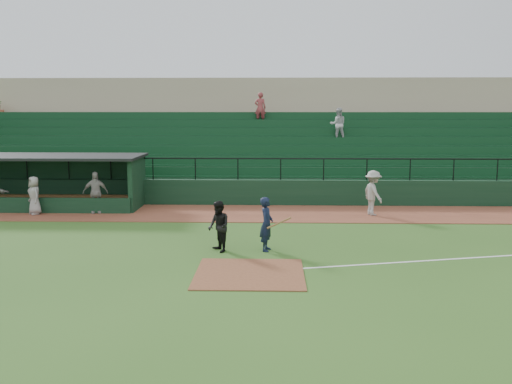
{
  "coord_description": "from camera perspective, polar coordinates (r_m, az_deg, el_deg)",
  "views": [
    {
      "loc": [
        0.63,
        -16.21,
        4.58
      ],
      "look_at": [
        0.0,
        5.0,
        1.4
      ],
      "focal_mm": 39.93,
      "sensor_mm": 36.0,
      "label": 1
    }
  ],
  "objects": [
    {
      "name": "warning_track",
      "position": [
        24.65,
        0.21,
        -2.15
      ],
      "size": [
        40.0,
        4.0,
        0.03
      ],
      "primitive_type": "cube",
      "color": "brown",
      "rests_on": "ground"
    },
    {
      "name": "dugout_player_b",
      "position": [
        26.02,
        -21.32,
        -0.32
      ],
      "size": [
        0.92,
        0.94,
        1.63
      ],
      "primitive_type": "imported",
      "rotation": [
        0.0,
        0.0,
        -0.85
      ],
      "color": "#99938F",
      "rests_on": "warning_track"
    },
    {
      "name": "runner",
      "position": [
        24.55,
        11.65,
        -0.09
      ],
      "size": [
        1.07,
        1.39,
        1.9
      ],
      "primitive_type": "imported",
      "rotation": [
        0.0,
        0.0,
        1.91
      ],
      "color": "#9B9691",
      "rests_on": "warning_track"
    },
    {
      "name": "batter_at_plate",
      "position": [
        18.22,
        1.07,
        -3.23
      ],
      "size": [
        1.05,
        0.71,
        1.74
      ],
      "color": "black",
      "rests_on": "ground"
    },
    {
      "name": "dugout_player_a",
      "position": [
        25.47,
        -15.79,
        -0.04
      ],
      "size": [
        1.12,
        0.63,
        1.8
      ],
      "primitive_type": "imported",
      "rotation": [
        0.0,
        0.0,
        0.19
      ],
      "color": "#9D9993",
      "rests_on": "warning_track"
    },
    {
      "name": "umpire",
      "position": [
        18.14,
        -3.76,
        -3.47
      ],
      "size": [
        0.92,
        0.99,
        1.63
      ],
      "primitive_type": "imported",
      "rotation": [
        0.0,
        0.0,
        -1.08
      ],
      "color": "black",
      "rests_on": "ground"
    },
    {
      "name": "stadium_structure",
      "position": [
        32.75,
        0.59,
        4.53
      ],
      "size": [
        38.0,
        13.08,
        6.4
      ],
      "color": "black",
      "rests_on": "ground"
    },
    {
      "name": "dugout",
      "position": [
        27.97,
        -20.1,
        1.33
      ],
      "size": [
        8.9,
        3.2,
        2.42
      ],
      "color": "black",
      "rests_on": "ground"
    },
    {
      "name": "ground",
      "position": [
        16.86,
        -0.5,
        -7.24
      ],
      "size": [
        90.0,
        90.0,
        0.0
      ],
      "primitive_type": "plane",
      "color": "#2F561B",
      "rests_on": "ground"
    },
    {
      "name": "home_plate_dirt",
      "position": [
        15.89,
        -0.64,
        -8.17
      ],
      "size": [
        3.0,
        3.0,
        0.03
      ],
      "primitive_type": "cube",
      "color": "brown",
      "rests_on": "ground"
    },
    {
      "name": "foul_line",
      "position": [
        19.45,
        24.04,
        -5.83
      ],
      "size": [
        17.49,
        4.44,
        0.01
      ],
      "primitive_type": "cube",
      "rotation": [
        0.0,
        0.0,
        0.24
      ],
      "color": "white",
      "rests_on": "ground"
    }
  ]
}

